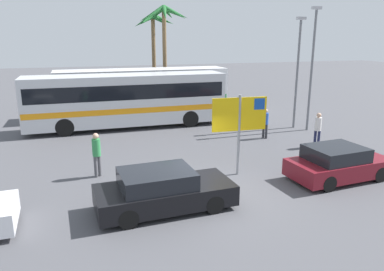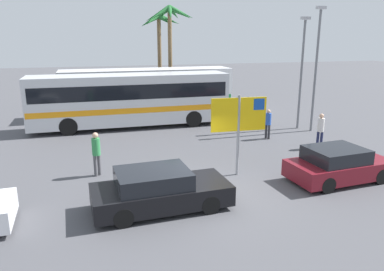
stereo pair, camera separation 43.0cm
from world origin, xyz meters
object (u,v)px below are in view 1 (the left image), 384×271
(bus_rear_coach, at_px, (143,89))
(ferry_sign, at_px, (241,117))
(pedestrian_crossing_lot, at_px, (97,151))
(car_black, at_px, (163,191))
(pedestrian_by_bus, at_px, (318,127))
(bus_front_coach, at_px, (127,98))
(car_maroon, at_px, (338,164))
(pedestrian_near_sign, at_px, (265,121))

(bus_rear_coach, relative_size, ferry_sign, 3.65)
(pedestrian_crossing_lot, bearing_deg, car_black, -7.50)
(pedestrian_by_bus, bearing_deg, ferry_sign, -12.66)
(bus_front_coach, bearing_deg, pedestrian_by_bus, -39.96)
(bus_rear_coach, height_order, pedestrian_crossing_lot, bus_rear_coach)
(ferry_sign, relative_size, car_maroon, 0.79)
(bus_front_coach, distance_m, pedestrian_crossing_lot, 8.26)
(ferry_sign, bearing_deg, car_maroon, -22.82)
(car_black, relative_size, pedestrian_crossing_lot, 2.51)
(bus_rear_coach, bearing_deg, pedestrian_by_bus, -56.93)
(bus_front_coach, xyz_separation_m, ferry_sign, (3.10, -9.31, 0.54))
(car_black, height_order, pedestrian_near_sign, pedestrian_near_sign)
(car_black, distance_m, car_maroon, 7.01)
(ferry_sign, bearing_deg, pedestrian_crossing_lot, 168.50)
(ferry_sign, relative_size, pedestrian_by_bus, 1.85)
(bus_rear_coach, bearing_deg, bus_front_coach, -114.80)
(car_black, height_order, car_maroon, same)
(bus_front_coach, height_order, pedestrian_near_sign, bus_front_coach)
(bus_rear_coach, bearing_deg, ferry_sign, -83.21)
(ferry_sign, xyz_separation_m, pedestrian_near_sign, (3.60, 4.54, -1.39))
(pedestrian_near_sign, height_order, pedestrian_crossing_lot, pedestrian_crossing_lot)
(bus_rear_coach, height_order, car_black, bus_rear_coach)
(bus_rear_coach, distance_m, pedestrian_by_bus, 12.48)
(bus_rear_coach, relative_size, car_maroon, 2.88)
(bus_rear_coach, height_order, pedestrian_by_bus, bus_rear_coach)
(car_black, bearing_deg, pedestrian_by_bus, 23.61)
(bus_rear_coach, height_order, ferry_sign, ferry_sign)
(ferry_sign, bearing_deg, car_black, -146.11)
(ferry_sign, distance_m, car_maroon, 4.13)
(bus_front_coach, relative_size, bus_rear_coach, 1.00)
(pedestrian_near_sign, bearing_deg, car_maroon, 59.25)
(bus_rear_coach, height_order, pedestrian_near_sign, bus_rear_coach)
(bus_rear_coach, distance_m, car_black, 15.06)
(pedestrian_crossing_lot, bearing_deg, bus_rear_coach, 126.86)
(pedestrian_crossing_lot, bearing_deg, car_maroon, 36.52)
(bus_rear_coach, bearing_deg, car_black, -98.00)
(bus_rear_coach, distance_m, car_maroon, 15.24)
(ferry_sign, bearing_deg, bus_rear_coach, 100.02)
(car_black, relative_size, car_maroon, 1.09)
(car_maroon, relative_size, pedestrian_crossing_lot, 2.30)
(ferry_sign, height_order, pedestrian_crossing_lot, ferry_sign)
(bus_rear_coach, xyz_separation_m, pedestrian_by_bus, (6.80, -10.44, -0.76))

